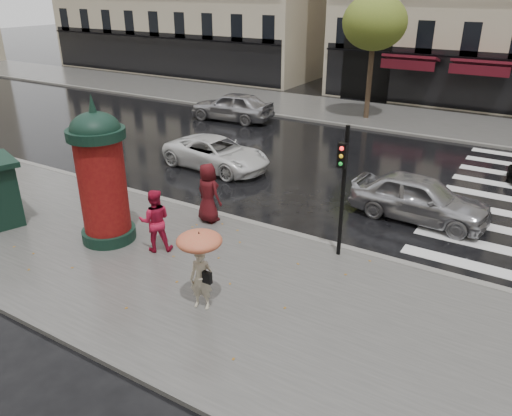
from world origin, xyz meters
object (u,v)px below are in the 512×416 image
Objects in this scene: woman_umbrella at (200,258)px; car_far_silver at (232,106)px; man_burgundy at (208,193)px; car_silver at (420,198)px; traffic_light at (343,180)px; morris_column at (101,174)px; car_white at (216,153)px; woman_red at (155,221)px.

car_far_silver is (-9.45, 15.38, -0.63)m from woman_umbrella.
man_burgundy reaches higher than car_silver.
car_silver is 0.94× the size of car_far_silver.
traffic_light reaches higher than car_silver.
car_far_silver is at bearing 109.69° from morris_column.
traffic_light is at bearing 66.03° from woman_umbrella.
car_far_silver is at bearing 34.16° from car_white.
traffic_light is (6.16, 2.59, 0.18)m from morris_column.
woman_red reaches higher than car_white.
traffic_light is at bearing 22.79° from morris_column.
car_far_silver reaches higher than car_white.
morris_column is (-4.42, 1.32, 0.74)m from woman_umbrella.
traffic_light reaches higher than woman_red.
traffic_light reaches higher than man_burgundy.
car_white is 0.99× the size of car_far_silver.
car_white is 8.08m from car_far_silver.
woman_red is 5.24m from traffic_light.
morris_column is at bearing 163.41° from woman_umbrella.
morris_column is 9.84m from car_silver.
woman_red is at bearing -152.91° from car_white.
man_burgundy reaches higher than car_white.
traffic_light is 4.29m from car_silver.
car_far_silver is at bearing -47.09° from man_burgundy.
woman_red is 0.39× the size of car_white.
man_burgundy is at bearing 124.26° from woman_umbrella.
woman_umbrella reaches higher than woman_red.
woman_red is at bearing 20.70° from car_far_silver.
woman_umbrella is 18.06m from car_far_silver.
car_white is (-1.10, 7.01, -1.52)m from morris_column.
traffic_light is (1.74, 3.90, 0.93)m from woman_umbrella.
woman_red is at bearing 7.74° from morris_column.
man_burgundy is at bearing -142.18° from car_white.
woman_umbrella is 0.54× the size of traffic_light.
woman_umbrella is at bearing -113.97° from traffic_light.
man_burgundy is at bearing 54.95° from morris_column.
car_silver is (5.70, 6.15, -0.28)m from woman_red.
woman_umbrella is 1.04× the size of man_burgundy.
morris_column is 15.00m from car_far_silver.
car_white is at bearing 148.59° from traffic_light.
woman_umbrella is 0.43× the size of car_white.
car_silver is 8.48m from car_white.
traffic_light is 0.79× the size of car_far_silver.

